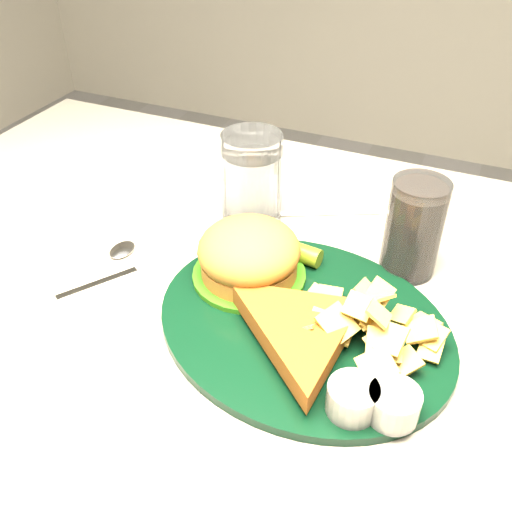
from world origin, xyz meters
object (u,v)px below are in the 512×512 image
Objects in this scene: cola_glass at (414,228)px; fork_napkin at (344,357)px; table at (249,454)px; water_glass at (252,179)px; dinner_plate at (305,301)px.

cola_glass reaches higher than fork_napkin.
table is at bearing -150.09° from cola_glass.
water_glass is at bearing 172.93° from cola_glass.
water_glass is 0.30m from fork_napkin.
fork_napkin is at bearing -46.59° from water_glass.
dinner_plate is 0.18m from cola_glass.
fork_napkin is at bearing -11.99° from dinner_plate.
dinner_plate is 0.07m from fork_napkin.
dinner_plate is 2.33× the size of fork_napkin.
dinner_plate is at bearing -28.35° from table.
water_glass reaches higher than dinner_plate.
table is 7.92× the size of fork_napkin.
cola_glass is (0.18, 0.10, 0.44)m from table.
water_glass is 1.04× the size of cola_glass.
dinner_plate reaches higher than fork_napkin.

